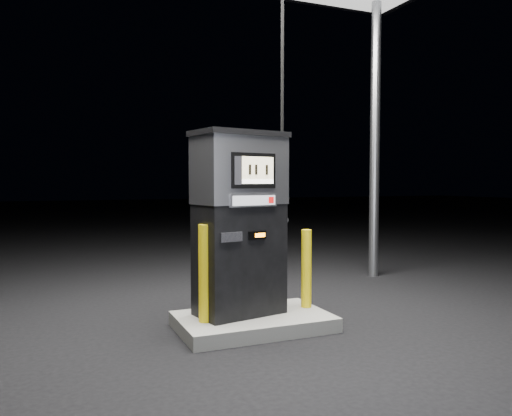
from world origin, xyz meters
name	(u,v)px	position (x,y,z in m)	size (l,w,h in m)	color
ground	(253,329)	(0.00, 0.00, 0.00)	(80.00, 80.00, 0.00)	black
pump_island	(253,322)	(0.00, 0.00, 0.07)	(1.60, 1.00, 0.15)	slate
fuel_dispenser	(240,221)	(-0.12, 0.10, 1.15)	(1.12, 0.76, 4.04)	black
bollard_left	(205,273)	(-0.55, -0.05, 0.65)	(0.13, 0.13, 0.99)	yellow
bollard_right	(306,268)	(0.68, 0.08, 0.59)	(0.12, 0.12, 0.88)	yellow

